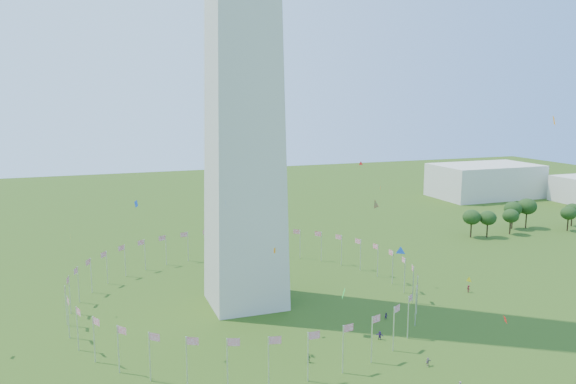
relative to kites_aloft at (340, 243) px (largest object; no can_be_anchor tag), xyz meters
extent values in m
cylinder|color=silver|center=(27.25, 24.99, -15.34)|extent=(0.24, 0.24, 9.00)
cylinder|color=silver|center=(26.64, 31.94, -15.34)|extent=(0.24, 0.24, 9.00)
cylinder|color=silver|center=(24.83, 38.67, -15.34)|extent=(0.24, 0.24, 9.00)
cylinder|color=silver|center=(21.89, 44.99, -15.34)|extent=(0.24, 0.24, 9.00)
cylinder|color=silver|center=(17.89, 50.70, -15.34)|extent=(0.24, 0.24, 9.00)
cylinder|color=silver|center=(12.96, 55.64, -15.34)|extent=(0.24, 0.24, 9.00)
cylinder|color=silver|center=(7.25, 59.63, -15.34)|extent=(0.24, 0.24, 9.00)
cylinder|color=silver|center=(0.93, 62.58, -15.34)|extent=(0.24, 0.24, 9.00)
cylinder|color=silver|center=(-5.81, 64.39, -15.34)|extent=(0.24, 0.24, 9.00)
cylinder|color=silver|center=(-12.75, 64.99, -15.34)|extent=(0.24, 0.24, 9.00)
cylinder|color=silver|center=(-19.70, 64.39, -15.34)|extent=(0.24, 0.24, 9.00)
cylinder|color=silver|center=(-26.44, 62.58, -15.34)|extent=(0.24, 0.24, 9.00)
cylinder|color=silver|center=(-32.75, 59.63, -15.34)|extent=(0.24, 0.24, 9.00)
cylinder|color=silver|center=(-38.47, 55.64, -15.34)|extent=(0.24, 0.24, 9.00)
cylinder|color=silver|center=(-43.40, 50.70, -15.34)|extent=(0.24, 0.24, 9.00)
cylinder|color=silver|center=(-47.40, 44.99, -15.34)|extent=(0.24, 0.24, 9.00)
cylinder|color=silver|center=(-50.34, 38.67, -15.34)|extent=(0.24, 0.24, 9.00)
cylinder|color=silver|center=(-52.15, 31.94, -15.34)|extent=(0.24, 0.24, 9.00)
cylinder|color=silver|center=(-52.75, 24.99, -15.34)|extent=(0.24, 0.24, 9.00)
cylinder|color=silver|center=(-52.15, 18.05, -15.34)|extent=(0.24, 0.24, 9.00)
cylinder|color=silver|center=(-50.34, 11.31, -15.34)|extent=(0.24, 0.24, 9.00)
cylinder|color=silver|center=(-47.40, 4.99, -15.34)|extent=(0.24, 0.24, 9.00)
cylinder|color=silver|center=(-43.40, -0.72, -15.34)|extent=(0.24, 0.24, 9.00)
cylinder|color=silver|center=(-38.47, -5.65, -15.34)|extent=(0.24, 0.24, 9.00)
cylinder|color=silver|center=(-32.75, -9.65, -15.34)|extent=(0.24, 0.24, 9.00)
cylinder|color=silver|center=(-26.44, -12.59, -15.34)|extent=(0.24, 0.24, 9.00)
cylinder|color=silver|center=(-19.70, -14.40, -15.34)|extent=(0.24, 0.24, 9.00)
cylinder|color=silver|center=(-12.75, -15.01, -15.34)|extent=(0.24, 0.24, 9.00)
cylinder|color=silver|center=(-5.81, -14.40, -15.34)|extent=(0.24, 0.24, 9.00)
cylinder|color=silver|center=(0.93, -12.59, -15.34)|extent=(0.24, 0.24, 9.00)
cylinder|color=silver|center=(7.25, -9.65, -15.34)|extent=(0.24, 0.24, 9.00)
cylinder|color=silver|center=(12.96, -5.65, -15.34)|extent=(0.24, 0.24, 9.00)
cylinder|color=silver|center=(17.89, -0.72, -15.34)|extent=(0.24, 0.24, 9.00)
cylinder|color=silver|center=(21.89, 4.99, -15.34)|extent=(0.24, 0.24, 9.00)
cylinder|color=silver|center=(24.83, 11.31, -15.34)|extent=(0.24, 0.24, 9.00)
cylinder|color=silver|center=(26.64, 18.05, -15.34)|extent=(0.24, 0.24, 9.00)
cube|color=beige|center=(137.25, 124.99, -11.84)|extent=(50.00, 30.00, 16.00)
imported|color=#34194C|center=(7.33, -4.21, -18.95)|extent=(1.66, 1.69, 1.78)
imported|color=#194025|center=(-10.01, -8.68, -19.01)|extent=(0.95, 0.83, 1.68)
imported|color=#331745|center=(13.90, 4.64, -19.08)|extent=(0.78, 0.62, 1.53)
imported|color=gray|center=(10.09, -17.28, -19.04)|extent=(1.62, 1.12, 1.60)
imported|color=#501219|center=(42.25, 12.99, -18.94)|extent=(0.67, 1.18, 1.82)
plane|color=blue|center=(15.01, 1.42, -3.47)|extent=(1.69, 1.62, 2.31)
plane|color=orange|center=(30.38, -22.18, 24.89)|extent=(1.09, 1.67, 1.87)
plane|color=blue|center=(-38.57, 6.97, 9.30)|extent=(0.09, 1.48, 1.48)
plane|color=yellow|center=(-51.20, 32.44, -2.05)|extent=(0.23, 1.65, 1.65)
plane|color=orange|center=(-11.56, 6.64, -2.18)|extent=(1.27, 0.24, 1.29)
plane|color=blue|center=(-22.37, 3.44, 8.99)|extent=(2.17, 0.46, 2.12)
plane|color=orange|center=(24.16, 27.16, 5.78)|extent=(0.26, 1.19, 1.22)
plane|color=red|center=(13.10, -32.86, -5.21)|extent=(0.48, 1.34, 1.25)
plane|color=yellow|center=(31.85, -0.10, -11.27)|extent=(0.53, 1.27, 1.38)
plane|color=green|center=(1.50, 0.94, -11.06)|extent=(2.11, 1.17, 2.15)
plane|color=red|center=(14.16, 19.01, 13.38)|extent=(1.02, 0.10, 1.01)
plane|color=red|center=(10.97, 5.41, 6.12)|extent=(1.98, 1.48, 1.96)
ellipsoid|color=#224416|center=(78.82, 59.52, -15.00)|extent=(6.20, 6.20, 9.69)
ellipsoid|color=#224416|center=(84.30, 57.74, -15.22)|extent=(5.92, 5.92, 9.25)
ellipsoid|color=#224416|center=(94.89, 58.46, -15.33)|extent=(5.77, 5.77, 9.02)
ellipsoid|color=#224416|center=(101.39, 64.80, -14.76)|extent=(6.51, 6.51, 10.18)
ellipsoid|color=#224416|center=(107.54, 64.41, -14.33)|extent=(7.05, 7.05, 11.02)
ellipsoid|color=#224416|center=(118.46, 55.34, -15.41)|extent=(5.68, 5.68, 8.87)
ellipsoid|color=#224416|center=(125.98, 60.72, -15.52)|extent=(5.53, 5.53, 8.65)
camera|label=1|loc=(-46.75, -99.08, 29.00)|focal=35.00mm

